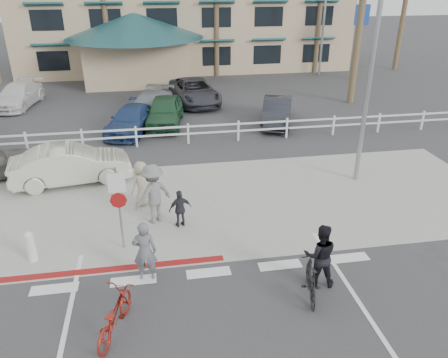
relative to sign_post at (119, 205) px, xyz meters
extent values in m
plane|color=#333335|center=(2.30, -2.20, -1.45)|extent=(140.00, 140.00, 0.00)
cube|color=#333335|center=(2.30, -4.20, -1.45)|extent=(12.00, 16.00, 0.01)
cube|color=gray|center=(2.30, 2.30, -1.44)|extent=(22.00, 7.00, 0.01)
cube|color=#333335|center=(2.30, 6.30, -1.45)|extent=(40.00, 5.00, 0.01)
cube|color=#333335|center=(2.30, 15.80, -1.45)|extent=(50.00, 16.00, 0.01)
cube|color=maroon|center=(-0.70, -1.00, -1.44)|extent=(7.00, 0.25, 0.02)
imported|color=maroon|center=(-0.05, -3.35, -0.96)|extent=(1.21, 1.97, 0.98)
imported|color=slate|center=(0.66, -1.53, -0.59)|extent=(0.64, 0.44, 1.71)
imported|color=black|center=(4.69, -2.90, -0.96)|extent=(0.82, 1.70, 0.98)
imported|color=black|center=(5.05, -2.48, -0.58)|extent=(0.98, 0.84, 1.74)
imported|color=slate|center=(0.95, 1.40, -0.45)|extent=(1.48, 1.32, 1.99)
imported|color=#2A2A32|center=(1.76, 0.95, -0.82)|extent=(0.79, 0.48, 1.26)
imported|color=tan|center=(0.57, 2.64, -0.65)|extent=(0.93, 0.88, 1.60)
imported|color=beige|center=(-2.09, 4.90, -0.72)|extent=(4.62, 2.24, 1.46)
imported|color=navy|center=(0.03, 10.51, -0.82)|extent=(2.99, 4.64, 1.25)
imported|color=#225031|center=(1.76, 11.32, -0.71)|extent=(2.38, 4.58, 1.49)
imported|color=#23242C|center=(7.62, 10.45, -0.76)|extent=(2.71, 4.42, 1.38)
imported|color=silver|center=(-6.76, 16.36, -0.78)|extent=(2.57, 4.84, 1.33)
imported|color=#32333C|center=(3.76, 15.34, -0.73)|extent=(3.08, 5.49, 1.45)
imported|color=gray|center=(1.03, 12.67, -0.76)|extent=(3.24, 5.10, 1.38)
camera|label=1|loc=(1.11, -11.10, 5.93)|focal=35.00mm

